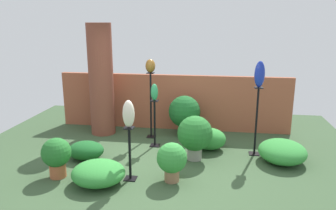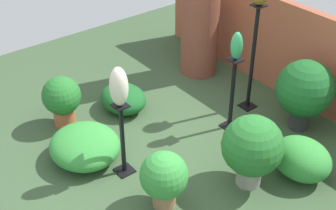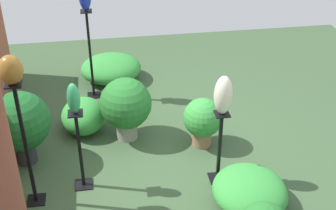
% 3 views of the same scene
% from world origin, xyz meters
% --- Properties ---
extents(ground_plane, '(8.00, 8.00, 0.00)m').
position_xyz_m(ground_plane, '(0.00, 0.00, 0.00)').
color(ground_plane, '#385133').
extents(brick_wall_back, '(5.60, 0.12, 1.34)m').
position_xyz_m(brick_wall_back, '(0.00, 2.28, 0.67)').
color(brick_wall_back, '#9E5138').
rests_on(brick_wall_back, ground).
extents(brick_pillar, '(0.56, 0.56, 2.56)m').
position_xyz_m(brick_pillar, '(-1.59, 1.71, 1.28)').
color(brick_pillar, brown).
rests_on(brick_pillar, ground).
extents(pedestal_bronze, '(0.20, 0.20, 1.49)m').
position_xyz_m(pedestal_bronze, '(-0.41, 1.59, 0.69)').
color(pedestal_bronze, black).
rests_on(pedestal_bronze, ground).
extents(pedestal_ivory, '(0.20, 0.20, 0.92)m').
position_xyz_m(pedestal_ivory, '(-0.35, -0.50, 0.41)').
color(pedestal_ivory, black).
rests_on(pedestal_ivory, ground).
extents(pedestal_cobalt, '(0.20, 0.20, 1.37)m').
position_xyz_m(pedestal_cobalt, '(1.83, 0.90, 0.63)').
color(pedestal_cobalt, black).
rests_on(pedestal_cobalt, ground).
extents(pedestal_jade, '(0.20, 0.20, 1.00)m').
position_xyz_m(pedestal_jade, '(-0.23, 1.06, 0.45)').
color(pedestal_jade, black).
rests_on(pedestal_jade, ground).
extents(art_vase_bronze, '(0.21, 0.23, 0.30)m').
position_xyz_m(art_vase_bronze, '(-0.41, 1.59, 1.64)').
color(art_vase_bronze, brown).
rests_on(art_vase_bronze, pedestal_bronze).
extents(art_vase_ivory, '(0.19, 0.20, 0.45)m').
position_xyz_m(art_vase_ivory, '(-0.35, -0.50, 1.14)').
color(art_vase_ivory, beige).
rests_on(art_vase_ivory, pedestal_ivory).
extents(art_vase_cobalt, '(0.20, 0.18, 0.50)m').
position_xyz_m(art_vase_cobalt, '(1.83, 0.90, 1.62)').
color(art_vase_cobalt, '#192D9E').
rests_on(art_vase_cobalt, pedestal_cobalt).
extents(art_vase_jade, '(0.15, 0.14, 0.35)m').
position_xyz_m(art_vase_jade, '(-0.23, 1.06, 1.17)').
color(art_vase_jade, '#2D9356').
rests_on(art_vase_jade, pedestal_jade).
extents(potted_plant_front_left, '(0.50, 0.50, 0.66)m').
position_xyz_m(potted_plant_front_left, '(0.35, -0.46, 0.39)').
color(potted_plant_front_left, '#936B4C').
rests_on(potted_plant_front_left, ground).
extents(potted_plant_walkway_edge, '(0.72, 0.72, 0.95)m').
position_xyz_m(potted_plant_walkway_edge, '(0.33, 1.75, 0.57)').
color(potted_plant_walkway_edge, '#2D2D33').
rests_on(potted_plant_walkway_edge, ground).
extents(potted_plant_near_pillar, '(0.50, 0.50, 0.69)m').
position_xyz_m(potted_plant_near_pillar, '(-1.60, -0.60, 0.40)').
color(potted_plant_near_pillar, '#B25B38').
rests_on(potted_plant_near_pillar, ground).
extents(potted_plant_front_right, '(0.67, 0.67, 0.86)m').
position_xyz_m(potted_plant_front_right, '(0.66, 0.48, 0.50)').
color(potted_plant_front_right, gray).
rests_on(potted_plant_front_right, ground).
extents(foliage_bed_east, '(0.89, 0.97, 0.41)m').
position_xyz_m(foliage_bed_east, '(2.31, 0.61, 0.20)').
color(foliage_bed_east, '#338C38').
rests_on(foliage_bed_east, ground).
extents(foliage_bed_west, '(0.69, 0.59, 0.45)m').
position_xyz_m(foliage_bed_west, '(0.92, 1.05, 0.22)').
color(foliage_bed_west, '#338C38').
rests_on(foliage_bed_west, ground).
extents(foliage_bed_center, '(0.70, 0.58, 0.34)m').
position_xyz_m(foliage_bed_center, '(-1.42, 0.20, 0.17)').
color(foliage_bed_center, '#195923').
rests_on(foliage_bed_center, ground).
extents(foliage_bed_rear, '(0.88, 0.81, 0.37)m').
position_xyz_m(foliage_bed_rear, '(-0.82, -0.73, 0.19)').
color(foliage_bed_rear, '#338C38').
rests_on(foliage_bed_rear, ground).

